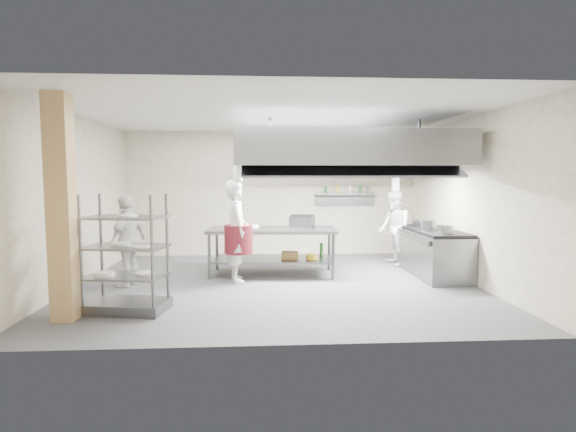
{
  "coord_description": "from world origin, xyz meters",
  "views": [
    {
      "loc": [
        -0.29,
        -7.96,
        1.92
      ],
      "look_at": [
        0.22,
        0.2,
        1.2
      ],
      "focal_mm": 28.0,
      "sensor_mm": 36.0,
      "label": 1
    }
  ],
  "objects": [
    {
      "name": "floor",
      "position": [
        0.0,
        0.0,
        0.0
      ],
      "size": [
        7.0,
        7.0,
        0.0
      ],
      "primitive_type": "plane",
      "color": "#3C3C3F",
      "rests_on": "ground"
    },
    {
      "name": "ceiling",
      "position": [
        0.0,
        0.0,
        3.0
      ],
      "size": [
        7.0,
        7.0,
        0.0
      ],
      "primitive_type": "plane",
      "rotation": [
        3.14,
        0.0,
        0.0
      ],
      "color": "silver",
      "rests_on": "wall_back"
    },
    {
      "name": "wall_back",
      "position": [
        0.0,
        3.0,
        1.5
      ],
      "size": [
        7.0,
        0.0,
        7.0
      ],
      "primitive_type": "plane",
      "rotation": [
        1.57,
        0.0,
        0.0
      ],
      "color": "gray",
      "rests_on": "ground"
    },
    {
      "name": "wall_left",
      "position": [
        -3.5,
        0.0,
        1.5
      ],
      "size": [
        0.0,
        6.0,
        6.0
      ],
      "primitive_type": "plane",
      "rotation": [
        1.57,
        0.0,
        1.57
      ],
      "color": "gray",
      "rests_on": "ground"
    },
    {
      "name": "wall_right",
      "position": [
        3.5,
        0.0,
        1.5
      ],
      "size": [
        0.0,
        6.0,
        6.0
      ],
      "primitive_type": "plane",
      "rotation": [
        1.57,
        0.0,
        -1.57
      ],
      "color": "gray",
      "rests_on": "ground"
    },
    {
      "name": "column",
      "position": [
        -2.9,
        -1.9,
        1.5
      ],
      "size": [
        0.3,
        0.3,
        3.0
      ],
      "primitive_type": "cube",
      "color": "tan",
      "rests_on": "floor"
    },
    {
      "name": "exhaust_hood",
      "position": [
        1.3,
        0.4,
        2.4
      ],
      "size": [
        4.0,
        2.5,
        0.6
      ],
      "primitive_type": "cube",
      "color": "slate",
      "rests_on": "ceiling"
    },
    {
      "name": "hood_strip_a",
      "position": [
        0.4,
        0.4,
        2.08
      ],
      "size": [
        1.6,
        0.12,
        0.04
      ],
      "primitive_type": "cube",
      "color": "white",
      "rests_on": "exhaust_hood"
    },
    {
      "name": "hood_strip_b",
      "position": [
        2.2,
        0.4,
        2.08
      ],
      "size": [
        1.6,
        0.12,
        0.04
      ],
      "primitive_type": "cube",
      "color": "white",
      "rests_on": "exhaust_hood"
    },
    {
      "name": "wall_shelf",
      "position": [
        1.8,
        2.84,
        1.5
      ],
      "size": [
        1.5,
        0.28,
        0.04
      ],
      "primitive_type": "cube",
      "color": "slate",
      "rests_on": "wall_back"
    },
    {
      "name": "island",
      "position": [
        -0.06,
        0.77,
        0.46
      ],
      "size": [
        2.54,
        1.2,
        0.91
      ],
      "primitive_type": null,
      "rotation": [
        0.0,
        0.0,
        -0.07
      ],
      "color": "gray",
      "rests_on": "floor"
    },
    {
      "name": "island_worktop",
      "position": [
        -0.06,
        0.77,
        0.88
      ],
      "size": [
        2.54,
        1.2,
        0.06
      ],
      "primitive_type": "cube",
      "rotation": [
        0.0,
        0.0,
        -0.07
      ],
      "color": "slate",
      "rests_on": "island"
    },
    {
      "name": "island_undershelf",
      "position": [
        -0.06,
        0.77,
        0.3
      ],
      "size": [
        2.34,
        1.08,
        0.04
      ],
      "primitive_type": "cube",
      "rotation": [
        0.0,
        0.0,
        -0.07
      ],
      "color": "slate",
      "rests_on": "island"
    },
    {
      "name": "pass_rack",
      "position": [
        -2.2,
        -1.55,
        0.84
      ],
      "size": [
        1.21,
        0.83,
        1.67
      ],
      "primitive_type": null,
      "rotation": [
        0.0,
        0.0,
        -0.17
      ],
      "color": "slate",
      "rests_on": "floor"
    },
    {
      "name": "cooking_range",
      "position": [
        3.08,
        0.5,
        0.42
      ],
      "size": [
        0.8,
        2.0,
        0.84
      ],
      "primitive_type": "cube",
      "color": "gray",
      "rests_on": "floor"
    },
    {
      "name": "range_top",
      "position": [
        3.08,
        0.5,
        0.87
      ],
      "size": [
        0.78,
        1.96,
        0.06
      ],
      "primitive_type": "cube",
      "color": "black",
      "rests_on": "cooking_range"
    },
    {
      "name": "chef_head",
      "position": [
        -0.73,
        0.23,
        0.93
      ],
      "size": [
        0.58,
        0.75,
        1.85
      ],
      "primitive_type": "imported",
      "rotation": [
        0.0,
        0.0,
        1.78
      ],
      "color": "silver",
      "rests_on": "floor"
    },
    {
      "name": "chef_line",
      "position": [
        2.6,
        1.5,
        0.81
      ],
      "size": [
        0.64,
        0.81,
        1.63
      ],
      "primitive_type": "imported",
      "rotation": [
        0.0,
        0.0,
        -1.54
      ],
      "color": "white",
      "rests_on": "floor"
    },
    {
      "name": "chef_plating",
      "position": [
        -2.6,
        -0.02,
        0.8
      ],
      "size": [
        0.66,
        1.01,
        1.6
      ],
      "primitive_type": "imported",
      "rotation": [
        0.0,
        0.0,
        -1.89
      ],
      "color": "white",
      "rests_on": "floor"
    },
    {
      "name": "griddle",
      "position": [
        0.55,
        0.98,
        1.02
      ],
      "size": [
        0.55,
        0.49,
        0.22
      ],
      "primitive_type": "cube",
      "rotation": [
        0.0,
        0.0,
        -0.36
      ],
      "color": "slate",
      "rests_on": "island_worktop"
    },
    {
      "name": "wicker_basket",
      "position": [
        0.29,
        0.68,
        0.39
      ],
      "size": [
        0.34,
        0.26,
        0.14
      ],
      "primitive_type": "cube",
      "rotation": [
        0.0,
        0.0,
        -0.15
      ],
      "color": "olive",
      "rests_on": "island_undershelf"
    },
    {
      "name": "stockpot",
      "position": [
        2.91,
        0.33,
        1.0
      ],
      "size": [
        0.29,
        0.29,
        0.2
      ],
      "primitive_type": "cylinder",
      "color": "gray",
      "rests_on": "range_top"
    },
    {
      "name": "plate_stack",
      "position": [
        -2.2,
        -1.55,
        0.54
      ],
      "size": [
        0.28,
        0.28,
        0.05
      ],
      "primitive_type": "cylinder",
      "color": "white",
      "rests_on": "pass_rack"
    }
  ]
}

